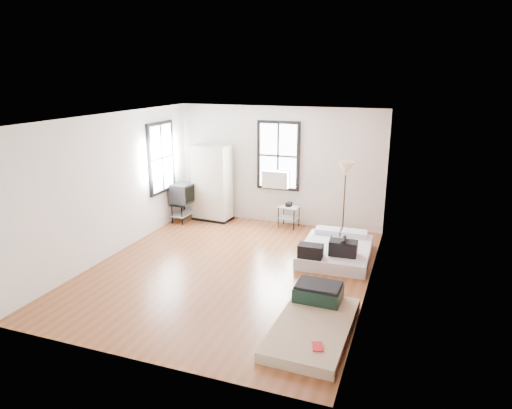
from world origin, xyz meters
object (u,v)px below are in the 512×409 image
at_px(mattress_bare, 314,319).
at_px(tv_stand, 183,195).
at_px(side_table, 289,211).
at_px(floor_lamp, 346,173).
at_px(mattress_main, 335,250).
at_px(wardrobe, 212,183).

relative_size(mattress_bare, tv_stand, 2.06).
bearing_deg(side_table, tv_stand, -170.02).
height_order(mattress_bare, floor_lamp, floor_lamp).
distance_m(side_table, floor_lamp, 1.65).
xyz_separation_m(mattress_bare, floor_lamp, (-0.28, 4.08, 1.30)).
distance_m(mattress_bare, floor_lamp, 4.30).
bearing_deg(floor_lamp, mattress_main, -86.07).
distance_m(mattress_main, tv_stand, 4.13).
bearing_deg(floor_lamp, mattress_bare, -86.04).
height_order(side_table, tv_stand, tv_stand).
xyz_separation_m(wardrobe, floor_lamp, (3.24, 0.00, 0.50)).
relative_size(mattress_main, tv_stand, 1.94).
height_order(mattress_main, side_table, side_table).
distance_m(floor_lamp, tv_stand, 3.95).
xyz_separation_m(mattress_main, mattress_bare, (0.18, -2.66, -0.03)).
relative_size(mattress_main, mattress_bare, 0.94).
xyz_separation_m(mattress_bare, wardrobe, (-3.52, 4.08, 0.80)).
distance_m(wardrobe, tv_stand, 0.77).
distance_m(mattress_main, side_table, 2.06).
xyz_separation_m(mattress_main, side_table, (-1.39, 1.50, 0.24)).
bearing_deg(side_table, floor_lamp, -3.10).
xyz_separation_m(mattress_main, wardrobe, (-3.34, 1.43, 0.77)).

